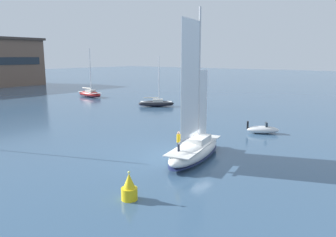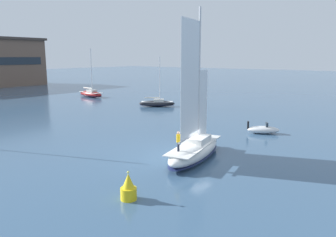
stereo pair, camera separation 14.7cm
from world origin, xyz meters
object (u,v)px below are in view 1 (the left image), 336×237
sailboat_moored_outer_mooring (90,94)px  sailboat_main (195,147)px  sailboat_moored_near_marina (156,103)px  channel_buoy (129,188)px  motor_tender (263,130)px

sailboat_moored_outer_mooring → sailboat_main: bearing=-118.6°
sailboat_moored_near_marina → channel_buoy: size_ratio=4.72×
channel_buoy → sailboat_main: bearing=7.8°
sailboat_moored_near_marina → channel_buoy: sailboat_moored_near_marina is taller
sailboat_main → motor_tender: bearing=-4.7°
sailboat_moored_outer_mooring → sailboat_moored_near_marina: bearing=-95.3°
sailboat_moored_near_marina → channel_buoy: bearing=-143.0°
sailboat_main → sailboat_moored_near_marina: sailboat_main is taller
sailboat_moored_near_marina → sailboat_main: bearing=-134.1°
sailboat_main → channel_buoy: size_ratio=6.88×
sailboat_moored_outer_mooring → motor_tender: size_ratio=2.70×
sailboat_main → channel_buoy: bearing=-172.2°
sailboat_moored_outer_mooring → motor_tender: sailboat_moored_outer_mooring is taller
sailboat_main → motor_tender: size_ratio=3.31×
sailboat_moored_outer_mooring → channel_buoy: 55.66m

